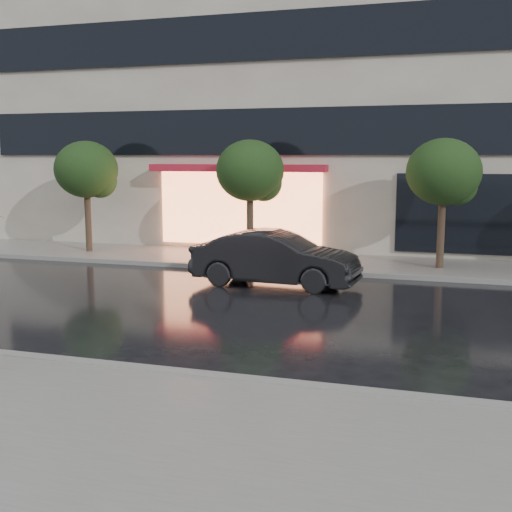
% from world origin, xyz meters
% --- Properties ---
extents(ground, '(120.00, 120.00, 0.00)m').
position_xyz_m(ground, '(0.00, 0.00, 0.00)').
color(ground, black).
rests_on(ground, ground).
extents(sidewalk_near, '(60.00, 4.50, 0.12)m').
position_xyz_m(sidewalk_near, '(0.00, -3.25, 0.06)').
color(sidewalk_near, slate).
rests_on(sidewalk_near, ground).
extents(sidewalk_far, '(60.00, 3.50, 0.12)m').
position_xyz_m(sidewalk_far, '(0.00, 10.25, 0.06)').
color(sidewalk_far, slate).
rests_on(sidewalk_far, ground).
extents(curb_near, '(60.00, 0.25, 0.14)m').
position_xyz_m(curb_near, '(0.00, -1.00, 0.07)').
color(curb_near, gray).
rests_on(curb_near, ground).
extents(curb_far, '(60.00, 0.25, 0.14)m').
position_xyz_m(curb_far, '(0.00, 8.50, 0.07)').
color(curb_far, gray).
rests_on(curb_far, ground).
extents(office_building, '(30.00, 12.76, 18.00)m').
position_xyz_m(office_building, '(-0.00, 17.97, 9.00)').
color(office_building, beige).
rests_on(office_building, ground).
extents(tree_far_west, '(2.20, 2.20, 3.99)m').
position_xyz_m(tree_far_west, '(-8.94, 10.03, 2.92)').
color(tree_far_west, '#33261C').
rests_on(tree_far_west, ground).
extents(tree_mid_west, '(2.20, 2.20, 3.99)m').
position_xyz_m(tree_mid_west, '(-2.94, 10.03, 2.92)').
color(tree_mid_west, '#33261C').
rests_on(tree_mid_west, ground).
extents(tree_mid_east, '(2.20, 2.20, 3.99)m').
position_xyz_m(tree_mid_east, '(3.06, 10.03, 2.92)').
color(tree_mid_east, '#33261C').
rests_on(tree_mid_east, ground).
extents(parked_car, '(4.57, 1.86, 1.47)m').
position_xyz_m(parked_car, '(-1.20, 6.54, 0.74)').
color(parked_car, black).
rests_on(parked_car, ground).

